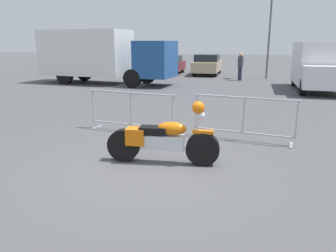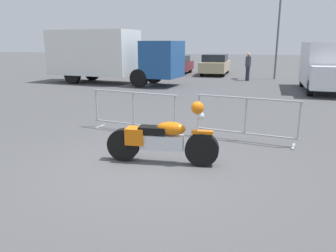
{
  "view_description": "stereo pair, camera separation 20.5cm",
  "coord_description": "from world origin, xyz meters",
  "px_view_note": "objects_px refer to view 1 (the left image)",
  "views": [
    {
      "loc": [
        1.88,
        -5.46,
        2.32
      ],
      "look_at": [
        0.14,
        0.79,
        0.65
      ],
      "focal_mm": 35.0,
      "sensor_mm": 36.0,
      "label": 1
    },
    {
      "loc": [
        2.08,
        -5.41,
        2.32
      ],
      "look_at": [
        0.14,
        0.79,
        0.65
      ],
      "focal_mm": 35.0,
      "sensor_mm": 36.0,
      "label": 2
    }
  ],
  "objects_px": {
    "parked_car_silver": "(102,63)",
    "street_lamp": "(270,19)",
    "crowd_barrier_far": "(244,118)",
    "parked_car_maroon": "(170,65)",
    "crowd_barrier_near": "(131,111)",
    "box_truck": "(100,55)",
    "motorcycle": "(162,139)",
    "pedestrian": "(240,65)",
    "parked_car_blue": "(73,62)",
    "parked_car_tan": "(207,64)",
    "delivery_van": "(318,65)",
    "parked_car_yellow": "(133,63)"
  },
  "relations": [
    {
      "from": "motorcycle",
      "to": "crowd_barrier_far",
      "type": "xyz_separation_m",
      "value": [
        1.44,
        1.97,
        0.08
      ]
    },
    {
      "from": "parked_car_silver",
      "to": "crowd_barrier_near",
      "type": "bearing_deg",
      "value": -152.68
    },
    {
      "from": "motorcycle",
      "to": "delivery_van",
      "type": "relative_size",
      "value": 0.44
    },
    {
      "from": "parked_car_silver",
      "to": "street_lamp",
      "type": "bearing_deg",
      "value": -97.94
    },
    {
      "from": "parked_car_blue",
      "to": "parked_car_yellow",
      "type": "height_order",
      "value": "parked_car_yellow"
    },
    {
      "from": "parked_car_yellow",
      "to": "parked_car_tan",
      "type": "height_order",
      "value": "parked_car_yellow"
    },
    {
      "from": "parked_car_yellow",
      "to": "pedestrian",
      "type": "relative_size",
      "value": 2.66
    },
    {
      "from": "box_truck",
      "to": "street_lamp",
      "type": "xyz_separation_m",
      "value": [
        9.2,
        5.18,
        2.08
      ]
    },
    {
      "from": "box_truck",
      "to": "parked_car_tan",
      "type": "distance_m",
      "value": 8.64
    },
    {
      "from": "box_truck",
      "to": "parked_car_silver",
      "type": "bearing_deg",
      "value": 120.55
    },
    {
      "from": "box_truck",
      "to": "parked_car_maroon",
      "type": "xyz_separation_m",
      "value": [
        2.3,
        6.68,
        -0.95
      ]
    },
    {
      "from": "crowd_barrier_far",
      "to": "box_truck",
      "type": "distance_m",
      "value": 12.67
    },
    {
      "from": "parked_car_blue",
      "to": "pedestrian",
      "type": "xyz_separation_m",
      "value": [
        13.58,
        -3.12,
        0.19
      ]
    },
    {
      "from": "motorcycle",
      "to": "street_lamp",
      "type": "relative_size",
      "value": 0.39
    },
    {
      "from": "crowd_barrier_far",
      "to": "delivery_van",
      "type": "distance_m",
      "value": 10.18
    },
    {
      "from": "parked_car_silver",
      "to": "street_lamp",
      "type": "xyz_separation_m",
      "value": [
        12.42,
        -1.34,
        2.98
      ]
    },
    {
      "from": "parked_car_maroon",
      "to": "crowd_barrier_far",
      "type": "bearing_deg",
      "value": -160.65
    },
    {
      "from": "parked_car_yellow",
      "to": "street_lamp",
      "type": "bearing_deg",
      "value": -97.79
    },
    {
      "from": "motorcycle",
      "to": "pedestrian",
      "type": "height_order",
      "value": "pedestrian"
    },
    {
      "from": "crowd_barrier_near",
      "to": "parked_car_yellow",
      "type": "height_order",
      "value": "parked_car_yellow"
    },
    {
      "from": "delivery_van",
      "to": "pedestrian",
      "type": "distance_m",
      "value": 5.15
    },
    {
      "from": "parked_car_tan",
      "to": "street_lamp",
      "type": "xyz_separation_m",
      "value": [
        4.15,
        -1.78,
        2.97
      ]
    },
    {
      "from": "street_lamp",
      "to": "parked_car_silver",
      "type": "bearing_deg",
      "value": 173.85
    },
    {
      "from": "parked_car_silver",
      "to": "street_lamp",
      "type": "relative_size",
      "value": 0.76
    },
    {
      "from": "parked_car_tan",
      "to": "parked_car_yellow",
      "type": "bearing_deg",
      "value": 96.05
    },
    {
      "from": "parked_car_yellow",
      "to": "parked_car_tan",
      "type": "bearing_deg",
      "value": -83.95
    },
    {
      "from": "crowd_barrier_near",
      "to": "motorcycle",
      "type": "bearing_deg",
      "value": -53.81
    },
    {
      "from": "crowd_barrier_far",
      "to": "street_lamp",
      "type": "xyz_separation_m",
      "value": [
        0.71,
        14.52,
        3.15
      ]
    },
    {
      "from": "crowd_barrier_near",
      "to": "pedestrian",
      "type": "height_order",
      "value": "pedestrian"
    },
    {
      "from": "parked_car_yellow",
      "to": "parked_car_maroon",
      "type": "xyz_separation_m",
      "value": [
        2.76,
        0.49,
        -0.08
      ]
    },
    {
      "from": "crowd_barrier_near",
      "to": "box_truck",
      "type": "bearing_deg",
      "value": 120.98
    },
    {
      "from": "crowd_barrier_near",
      "to": "parked_car_blue",
      "type": "distance_m",
      "value": 19.91
    },
    {
      "from": "delivery_van",
      "to": "parked_car_tan",
      "type": "xyz_separation_m",
      "value": [
        -6.43,
        6.59,
        -0.5
      ]
    },
    {
      "from": "motorcycle",
      "to": "parked_car_yellow",
      "type": "bearing_deg",
      "value": 106.7
    },
    {
      "from": "parked_car_blue",
      "to": "street_lamp",
      "type": "height_order",
      "value": "street_lamp"
    },
    {
      "from": "parked_car_silver",
      "to": "parked_car_blue",
      "type": "bearing_deg",
      "value": 81.55
    },
    {
      "from": "parked_car_silver",
      "to": "box_truck",
      "type": "bearing_deg",
      "value": -155.49
    },
    {
      "from": "delivery_van",
      "to": "street_lamp",
      "type": "bearing_deg",
      "value": -155.56
    },
    {
      "from": "parked_car_silver",
      "to": "pedestrian",
      "type": "bearing_deg",
      "value": -106.28
    },
    {
      "from": "motorcycle",
      "to": "crowd_barrier_near",
      "type": "bearing_deg",
      "value": 119.65
    },
    {
      "from": "delivery_van",
      "to": "parked_car_tan",
      "type": "relative_size",
      "value": 1.15
    },
    {
      "from": "crowd_barrier_far",
      "to": "parked_car_maroon",
      "type": "height_order",
      "value": "parked_car_maroon"
    },
    {
      "from": "crowd_barrier_near",
      "to": "parked_car_blue",
      "type": "bearing_deg",
      "value": 125.61
    },
    {
      "from": "delivery_van",
      "to": "parked_car_blue",
      "type": "height_order",
      "value": "delivery_van"
    },
    {
      "from": "motorcycle",
      "to": "parked_car_silver",
      "type": "relative_size",
      "value": 0.52
    },
    {
      "from": "parked_car_blue",
      "to": "crowd_barrier_far",
      "type": "bearing_deg",
      "value": -139.99
    },
    {
      "from": "parked_car_blue",
      "to": "parked_car_silver",
      "type": "xyz_separation_m",
      "value": [
        2.76,
        -0.32,
        -0.0
      ]
    },
    {
      "from": "delivery_van",
      "to": "pedestrian",
      "type": "height_order",
      "value": "delivery_van"
    },
    {
      "from": "motorcycle",
      "to": "parked_car_blue",
      "type": "bearing_deg",
      "value": 119.14
    },
    {
      "from": "parked_car_tan",
      "to": "delivery_van",
      "type": "bearing_deg",
      "value": -137.47
    }
  ]
}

